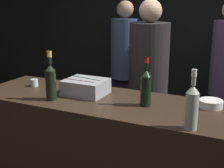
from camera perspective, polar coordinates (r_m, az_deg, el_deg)
name	(u,v)px	position (r m, az deg, el deg)	size (l,w,h in m)	color
wall_back_chalkboard	(176,29)	(4.08, 11.70, 9.85)	(6.40, 0.06, 2.80)	black
bar_counter	(110,161)	(2.58, -0.35, -13.83)	(2.22, 0.70, 1.02)	#2D2116
ice_bin_with_bottles	(85,86)	(2.51, -4.92, -0.41)	(0.34, 0.27, 0.12)	#9EA0A5
bowl_white	(211,103)	(2.32, 17.62, -3.41)	(0.17, 0.17, 0.06)	white
candle_votive	(34,83)	(2.83, -14.03, 0.24)	(0.07, 0.07, 0.06)	silver
champagne_bottle	(51,80)	(2.39, -11.16, 0.69)	(0.08, 0.08, 0.38)	black
red_wine_bottle_burgundy	(146,86)	(2.23, 6.22, -0.45)	(0.08, 0.08, 0.35)	black
white_wine_bottle	(192,106)	(1.87, 14.40, -3.87)	(0.08, 0.08, 0.36)	#9EA899
person_blond_tee	(148,83)	(3.01, 6.64, 0.16)	(0.37, 0.37, 1.77)	black
person_grey_polo	(125,64)	(3.93, 2.35, 3.74)	(0.35, 0.35, 1.75)	black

